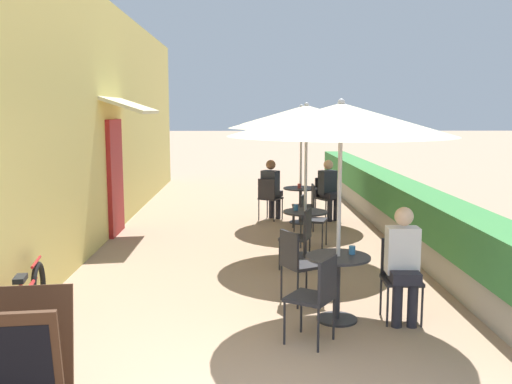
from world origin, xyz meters
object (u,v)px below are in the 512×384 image
Objects in this scene: patio_umbrella_near at (341,120)px; patio_umbrella_mid at (306,117)px; coffee_cup_near at (352,250)px; cafe_chair_far_left at (326,195)px; seated_patron_near_left at (403,260)px; cafe_chair_mid_right at (300,233)px; patio_table_mid at (305,226)px; cafe_chair_near_right at (297,260)px; patio_umbrella_far at (301,115)px; seated_patron_far_right at (271,187)px; cafe_chair_mid_left at (309,216)px; cafe_chair_far_back at (307,203)px; seated_patron_far_left at (329,187)px; cafe_chair_near_left at (400,272)px; cafe_chair_far_right at (269,196)px; menu_board at (25,363)px; cafe_chair_near_back at (317,293)px; coffee_cup_mid at (296,208)px; bicycle_leaning at (28,305)px; patio_table_far at (300,199)px; patio_table_near at (338,276)px; coffee_cup_far at (299,186)px.

patio_umbrella_mid is at bearing 91.26° from patio_umbrella_near.
coffee_cup_near is 0.10× the size of cafe_chair_far_left.
cafe_chair_mid_right is (-0.89, 2.12, -0.17)m from seated_patron_near_left.
cafe_chair_far_left is (0.76, 3.08, 0.03)m from patio_table_mid.
cafe_chair_near_right is 5.14m from patio_umbrella_far.
seated_patron_near_left is 1.00× the size of seated_patron_far_right.
cafe_chair_far_back is at bearing -166.31° from cafe_chair_mid_left.
seated_patron_far_right is 1.44× the size of cafe_chair_far_back.
seated_patron_far_left is at bearing 82.53° from patio_umbrella_near.
cafe_chair_near_left is at bearing 36.36° from cafe_chair_near_right.
cafe_chair_mid_left is 0.37× the size of patio_umbrella_far.
patio_umbrella_far is (-0.03, 5.34, 1.40)m from coffee_cup_near.
cafe_chair_far_back is (0.69, -0.98, 0.00)m from cafe_chair_far_right.
menu_board reaches higher than coffee_cup_near.
cafe_chair_near_back is 6.27m from patio_umbrella_far.
cafe_chair_near_right is 1.20m from cafe_chair_near_back.
bicycle_leaning is at bearing -132.94° from coffee_cup_mid.
patio_table_mid is 0.82× the size of cafe_chair_mid_right.
patio_umbrella_near is 3.69m from menu_board.
patio_table_far is 7.92m from menu_board.
cafe_chair_near_back is at bearing -94.15° from patio_table_mid.
patio_table_far is 0.57× the size of seated_patron_far_right.
patio_table_near is at bearing 31.61° from menu_board.
patio_table_mid is (0.32, 2.16, -0.03)m from cafe_chair_near_right.
coffee_cup_mid is (-0.20, 2.81, -1.40)m from patio_umbrella_near.
menu_board is at bearing -73.92° from seated_patron_far_right.
bicycle_leaning is (-3.33, -0.45, -0.43)m from coffee_cup_near.
cafe_chair_mid_right is 3.78m from seated_patron_far_left.
seated_patron_far_right reaches higher than patio_table_far.
cafe_chair_mid_right reaches higher than patio_table_near.
seated_patron_far_right reaches higher than coffee_cup_mid.
coffee_cup_mid is (-0.36, 2.74, 0.00)m from coffee_cup_near.
cafe_chair_mid_right is at bearing -90.11° from coffee_cup_mid.
seated_patron_far_right is at bearing -28.20° from cafe_chair_far_left.
patio_table_near is 5.82m from seated_patron_far_right.
cafe_chair_mid_right is (0.10, 2.68, 0.00)m from cafe_chair_near_back.
seated_patron_far_right is (-1.12, 5.87, 0.00)m from seated_patron_near_left.
cafe_chair_far_right is (-0.44, 2.97, 0.03)m from patio_table_mid.
coffee_cup_far is (0.30, 2.55, 0.00)m from coffee_cup_mid.
patio_umbrella_near is 26.46× the size of coffee_cup_mid.
cafe_chair_mid_right is (-0.20, 2.06, 0.03)m from patio_table_near.
seated_patron_near_left is 3.88m from bicycle_leaning.
cafe_chair_far_left is at bearing 60.76° from menu_board.
patio_table_mid is (-0.06, 2.73, 0.00)m from patio_table_near.
cafe_chair_mid_left is (-0.61, 3.36, 0.00)m from cafe_chair_near_left.
patio_umbrella_mid is at bearing -72.67° from seated_patron_near_left.
bicycle_leaning is (-3.17, -0.38, -0.16)m from patio_table_near.
seated_patron_near_left is at bearing -138.99° from cafe_chair_mid_right.
patio_umbrella_near is 1.90× the size of seated_patron_far_right.
menu_board reaches higher than cafe_chair_far_left.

